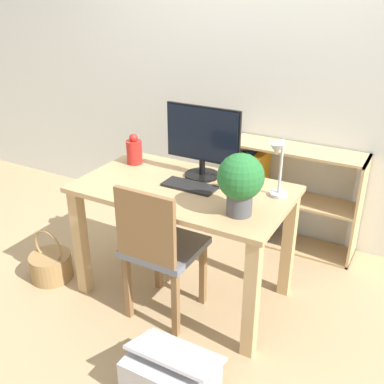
{
  "coord_description": "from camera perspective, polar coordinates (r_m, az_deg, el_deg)",
  "views": [
    {
      "loc": [
        1.19,
        -2.05,
        1.82
      ],
      "look_at": [
        0.0,
        0.1,
        0.67
      ],
      "focal_mm": 42.0,
      "sensor_mm": 36.0,
      "label": 1
    }
  ],
  "objects": [
    {
      "name": "storage_box",
      "position": [
        2.32,
        -2.69,
        -22.35
      ],
      "size": [
        0.43,
        0.32,
        0.27
      ],
      "color": "#B2B2B7",
      "rests_on": "ground_plane"
    },
    {
      "name": "keyboard",
      "position": [
        2.59,
        -0.32,
        0.77
      ],
      "size": [
        0.31,
        0.13,
        0.02
      ],
      "color": "black",
      "rests_on": "desk"
    },
    {
      "name": "potted_plant",
      "position": [
        2.24,
        6.18,
        1.48
      ],
      "size": [
        0.24,
        0.24,
        0.33
      ],
      "color": "#4C4C51",
      "rests_on": "desk"
    },
    {
      "name": "wall_back",
      "position": [
        3.37,
        8.25,
        16.04
      ],
      "size": [
        8.0,
        0.05,
        2.6
      ],
      "color": "silver",
      "rests_on": "ground_plane"
    },
    {
      "name": "desk_lamp",
      "position": [
        2.41,
        10.84,
        3.38
      ],
      "size": [
        0.1,
        0.19,
        0.34
      ],
      "color": "#B7B7BC",
      "rests_on": "desk"
    },
    {
      "name": "monitor",
      "position": [
        2.66,
        1.35,
        6.82
      ],
      "size": [
        0.48,
        0.21,
        0.43
      ],
      "color": "black",
      "rests_on": "desk"
    },
    {
      "name": "chair",
      "position": [
        2.53,
        -4.2,
        -6.96
      ],
      "size": [
        0.4,
        0.4,
        0.87
      ],
      "rotation": [
        0.0,
        0.0,
        0.16
      ],
      "color": "slate",
      "rests_on": "ground_plane"
    },
    {
      "name": "ground_plane",
      "position": [
        2.99,
        -0.95,
        -12.39
      ],
      "size": [
        10.0,
        10.0,
        0.0
      ],
      "primitive_type": "plane",
      "color": "tan"
    },
    {
      "name": "desk",
      "position": [
        2.67,
        -1.04,
        -2.14
      ],
      "size": [
        1.24,
        0.71,
        0.74
      ],
      "color": "tan",
      "rests_on": "ground_plane"
    },
    {
      "name": "basket",
      "position": [
        3.19,
        -17.48,
        -8.84
      ],
      "size": [
        0.28,
        0.28,
        0.36
      ],
      "color": "#997547",
      "rests_on": "ground_plane"
    },
    {
      "name": "bookshelf",
      "position": [
        3.42,
        9.71,
        -0.76
      ],
      "size": [
        0.97,
        0.28,
        0.77
      ],
      "color": "tan",
      "rests_on": "ground_plane"
    },
    {
      "name": "vase",
      "position": [
        2.94,
        -7.35,
        5.21
      ],
      "size": [
        0.1,
        0.1,
        0.2
      ],
      "color": "#B2231E",
      "rests_on": "desk"
    }
  ]
}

